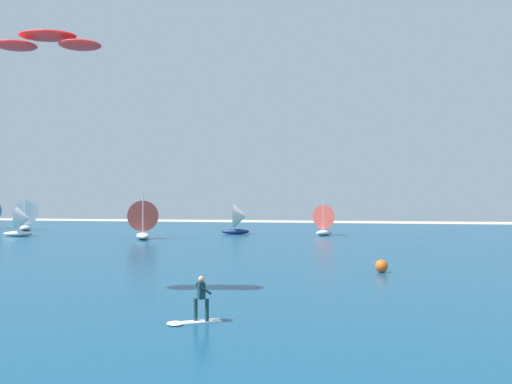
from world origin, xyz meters
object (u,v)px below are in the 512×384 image
Objects in this scene: sailboat_mid_left at (142,219)px; sailboat_leading at (239,219)px; kite at (48,41)px; sailboat_heeled_over at (326,219)px; sailboat_center_horizon at (22,221)px; marker_buoy at (381,266)px; sailboat_anchored_offshore at (26,215)px; kitesurfer at (196,306)px.

sailboat_mid_left is 13.54m from sailboat_leading.
kite is 46.55m from sailboat_heeled_over.
marker_buoy is (41.69, -24.01, -1.47)m from sailboat_center_horizon.
sailboat_mid_left is at bearing -152.75° from sailboat_heeled_over.
sailboat_center_horizon is (-16.22, 1.14, -0.40)m from sailboat_mid_left.
marker_buoy is at bearing 35.27° from kite.
sailboat_mid_left is (-9.98, 33.82, -9.46)m from kite.
kite reaches higher than sailboat_anchored_offshore.
marker_buoy is (15.49, 10.95, -11.34)m from kite.
sailboat_heeled_over is at bearing -2.62° from sailboat_anchored_offshore.
sailboat_anchored_offshore is at bearing 175.58° from sailboat_leading.
sailboat_anchored_offshore is (-7.42, 11.36, 0.43)m from sailboat_center_horizon.
kitesurfer is 14.25m from kite.
marker_buoy is (5.10, -33.36, -1.61)m from sailboat_heeled_over.
sailboat_heeled_over reaches higher than marker_buoy.
sailboat_leading is 32.89m from sailboat_anchored_offshore.
sailboat_heeled_over is 44.06m from sailboat_anchored_offshore.
kite is 1.16× the size of sailboat_leading.
sailboat_leading is (-0.83, 43.79, -9.70)m from kite.
sailboat_mid_left is 1.22× the size of sailboat_center_horizon.
sailboat_leading is (9.15, 9.97, -0.23)m from sailboat_mid_left.
kite reaches higher than kitesurfer.
sailboat_heeled_over reaches higher than sailboat_center_horizon.
sailboat_mid_left is at bearing -132.55° from sailboat_leading.
sailboat_mid_left reaches higher than sailboat_leading.
kite is at bearing -88.91° from sailboat_leading.
kitesurfer is at bearing -22.60° from kite.
kite reaches higher than sailboat_heeled_over.
kite is 1.26× the size of sailboat_center_horizon.
marker_buoy is at bearing 63.20° from kitesurfer.
sailboat_heeled_over is 0.87× the size of sailboat_anchored_offshore.
sailboat_center_horizon is (-36.59, -9.35, -0.13)m from sailboat_heeled_over.
sailboat_center_horizon is at bearing 131.89° from kitesurfer.
kitesurfer is 0.38× the size of kite.
sailboat_mid_left is 1.13× the size of sailboat_heeled_over.
sailboat_mid_left is 22.92m from sailboat_heeled_over.
kite reaches higher than sailboat_center_horizon.
sailboat_anchored_offshore is at bearing 125.97° from kite.
sailboat_heeled_over is at bearing 2.66° from sailboat_leading.
sailboat_mid_left is 0.99× the size of sailboat_anchored_offshore.
sailboat_mid_left is at bearing 138.08° from marker_buoy.
sailboat_anchored_offshore is (-44.01, 2.02, 0.30)m from sailboat_heeled_over.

